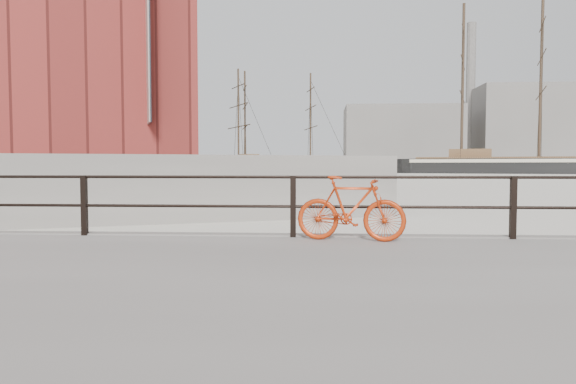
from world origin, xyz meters
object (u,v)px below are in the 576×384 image
(schooner_mid, at_px, (278,174))
(schooner_left, at_px, (207,174))
(workboat_near, at_px, (0,184))
(workboat_far, at_px, (53,179))
(barque_black, at_px, (539,174))
(bicycle, at_px, (351,208))

(schooner_mid, relative_size, schooner_left, 1.05)
(schooner_mid, bearing_deg, workboat_near, -122.46)
(schooner_left, relative_size, workboat_far, 2.14)
(schooner_mid, bearing_deg, schooner_left, -162.56)
(workboat_near, bearing_deg, barque_black, 12.75)
(barque_black, bearing_deg, schooner_mid, -159.20)
(barque_black, height_order, workboat_near, barque_black)
(barque_black, bearing_deg, bicycle, -96.43)
(schooner_left, bearing_deg, schooner_mid, 2.10)
(workboat_near, bearing_deg, schooner_left, 54.09)
(bicycle, height_order, schooner_mid, schooner_mid)
(barque_black, height_order, schooner_mid, barque_black)
(workboat_far, bearing_deg, schooner_left, 34.73)
(workboat_near, xyz_separation_m, workboat_far, (-2.65, 13.34, 0.00))
(bicycle, bearing_deg, schooner_mid, 105.36)
(bicycle, relative_size, barque_black, 0.03)
(workboat_far, bearing_deg, barque_black, -7.32)
(barque_black, bearing_deg, schooner_left, -153.23)
(bicycle, xyz_separation_m, barque_black, (38.84, 87.04, -0.86))
(schooner_left, distance_m, workboat_near, 46.07)
(bicycle, height_order, workboat_far, workboat_far)
(barque_black, relative_size, workboat_far, 5.00)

